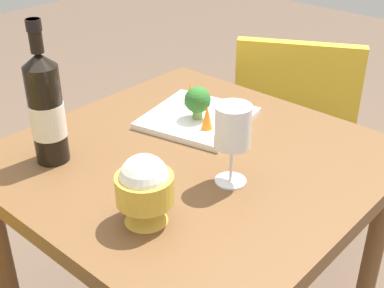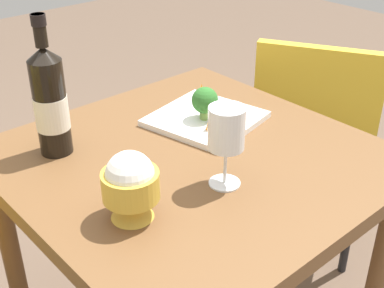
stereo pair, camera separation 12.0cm
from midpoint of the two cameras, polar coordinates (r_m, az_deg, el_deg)
name	(u,v)px [view 2 (the right image)]	position (r m, az deg, el deg)	size (l,w,h in m)	color
dining_table	(192,191)	(1.27, 2.72, -5.22)	(0.81, 0.81, 0.75)	brown
chair_near_window	(314,130)	(1.85, 15.07, 1.46)	(0.54, 0.54, 0.85)	gold
wine_bottle	(50,102)	(1.19, -12.52, 4.49)	(0.08, 0.08, 0.33)	black
wine_glass	(226,130)	(1.05, 7.05, 1.41)	(0.08, 0.08, 0.18)	white
rice_bowl	(130,185)	(0.97, -3.27, -4.58)	(0.11, 0.11, 0.14)	gold
serving_plate	(205,119)	(1.36, 4.00, 2.71)	(0.30, 0.30, 0.02)	white
broccoli_floret	(205,101)	(1.32, 4.01, 4.66)	(0.07, 0.07, 0.09)	#729E4C
carrot_garnish_left	(212,118)	(1.28, 4.86, 2.78)	(0.03, 0.03, 0.06)	orange
carrot_garnish_right	(201,94)	(1.42, 3.47, 5.46)	(0.04, 0.04, 0.06)	orange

